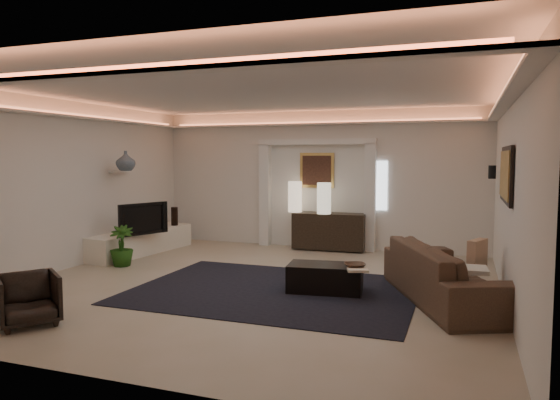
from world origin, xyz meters
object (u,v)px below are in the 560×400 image
(armchair, at_px, (28,299))
(sofa, at_px, (447,274))
(coffee_table, at_px, (325,278))
(console, at_px, (329,231))

(armchair, bearing_deg, sofa, -22.85)
(coffee_table, xyz_separation_m, armchair, (-2.85, -2.56, 0.09))
(console, bearing_deg, sofa, -55.54)
(coffee_table, bearing_deg, console, 96.36)
(sofa, bearing_deg, armchair, 96.62)
(console, relative_size, sofa, 0.58)
(sofa, bearing_deg, console, 13.62)
(console, distance_m, coffee_table, 3.36)
(coffee_table, bearing_deg, sofa, -4.56)
(sofa, xyz_separation_m, coffee_table, (-1.66, -0.07, -0.17))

